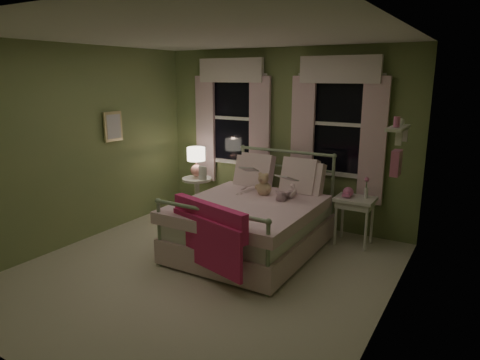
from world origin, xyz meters
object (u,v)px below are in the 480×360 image
Objects in this scene: nightstand_left at (197,192)px; table_lamp at (196,159)px; teddy_bear at (264,186)px; child_left at (251,172)px; bed at (254,221)px; nightstand_right at (355,205)px; child_right at (288,177)px.

table_lamp reaches higher than nightstand_left.
teddy_bear is 0.49× the size of nightstand_left.
nightstand_left is (-1.10, 0.24, -0.49)m from child_left.
bed is 3.13× the size of nightstand_left.
nightstand_left is at bearing -176.31° from nightstand_right.
bed is 0.73m from child_left.
child_right reaches higher than nightstand_left.
bed is 0.74m from child_right.
bed is 1.63m from table_lamp.
bed is 2.92× the size of child_right.
child_left reaches higher than table_lamp.
child_left reaches higher than nightstand_left.
bed is at bearing 52.60° from child_right.
nightstand_left is 1.43× the size of table_lamp.
child_right reaches higher than nightstand_right.
child_right is at bearing -153.41° from nightstand_right.
nightstand_left is at bearing 180.00° from table_lamp.
child_right is 0.95m from nightstand_right.
child_right is at bearing 56.40° from bed.
child_right is 1.75m from nightstand_left.
teddy_bear is at bearing 90.00° from bed.
child_right is at bearing -174.92° from child_left.
bed is at bearing -25.45° from nightstand_left.
table_lamp is (-1.66, 0.24, 0.04)m from child_right.
child_left is 1.07× the size of nightstand_right.
table_lamp is at bearing -176.31° from nightstand_right.
child_left is 1.45m from nightstand_right.
teddy_bear reaches higher than nightstand_left.
bed reaches higher than table_lamp.
bed is at bearing -25.45° from table_lamp.
child_right is at bearing -8.07° from nightstand_left.
nightstand_left is at bearing 154.55° from bed.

